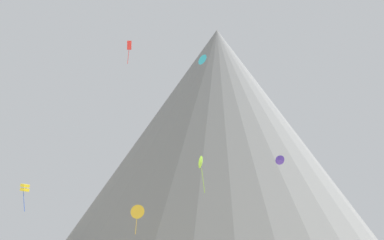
% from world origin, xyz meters
% --- Properties ---
extents(rock_massif, '(101.34, 101.34, 54.19)m').
position_xyz_m(rock_massif, '(9.64, 89.04, 25.81)').
color(rock_massif, slate).
rests_on(rock_massif, ground_plane).
extents(kite_red_high, '(0.78, 0.91, 4.24)m').
position_xyz_m(kite_red_high, '(-9.52, 54.87, 35.63)').
color(kite_red_high, red).
extents(kite_yellow_low, '(1.30, 1.30, 3.80)m').
position_xyz_m(kite_yellow_low, '(-22.47, 42.44, 9.76)').
color(kite_yellow_low, yellow).
extents(kite_lime_mid, '(1.30, 2.07, 5.78)m').
position_xyz_m(kite_lime_mid, '(2.54, 49.66, 14.69)').
color(kite_lime_mid, '#8CD133').
extents(kite_indigo_mid, '(1.52, 1.33, 1.58)m').
position_xyz_m(kite_indigo_mid, '(15.13, 50.17, 15.37)').
color(kite_indigo_mid, '#5138B2').
extents(kite_cyan_high, '(1.86, 2.08, 2.04)m').
position_xyz_m(kite_cyan_high, '(3.64, 57.76, 34.74)').
color(kite_cyan_high, '#33BCDB').
extents(kite_gold_low, '(2.31, 1.16, 4.52)m').
position_xyz_m(kite_gold_low, '(-7.22, 51.14, 7.11)').
color(kite_gold_low, gold).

